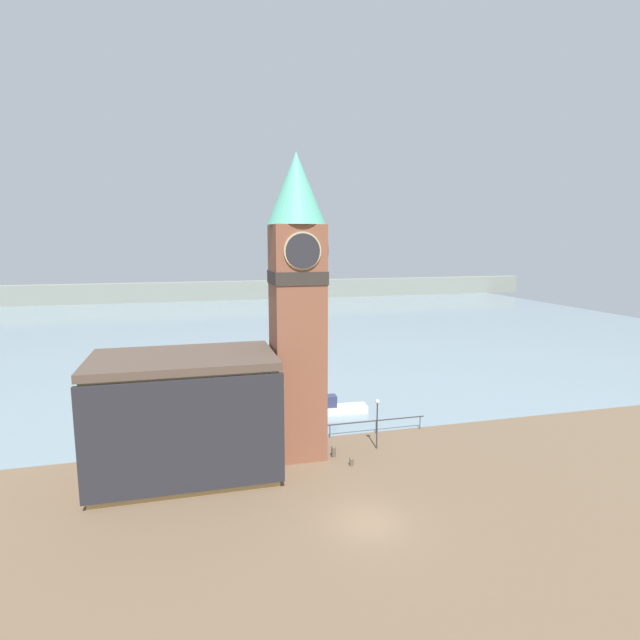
# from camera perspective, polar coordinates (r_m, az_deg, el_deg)

# --- Properties ---
(ground_plane) EXTENTS (160.00, 160.00, 0.00)m
(ground_plane) POSITION_cam_1_polar(r_m,az_deg,el_deg) (29.82, 5.51, -22.06)
(ground_plane) COLOR brown
(water) EXTENTS (160.00, 120.00, 0.00)m
(water) POSITION_cam_1_polar(r_m,az_deg,el_deg) (98.03, -9.25, -0.27)
(water) COLOR gray
(water) RESTS_ON ground_plane
(far_shoreline) EXTENTS (180.00, 3.00, 5.00)m
(far_shoreline) POSITION_cam_1_polar(r_m,az_deg,el_deg) (137.30, -10.91, 3.31)
(far_shoreline) COLOR gray
(far_shoreline) RESTS_ON water
(pier_railing) EXTENTS (8.39, 0.08, 1.09)m
(pier_railing) POSITION_cam_1_polar(r_m,az_deg,el_deg) (41.41, 6.43, -11.51)
(pier_railing) COLOR #333338
(pier_railing) RESTS_ON ground_plane
(clock_tower) EXTENTS (4.02, 4.02, 21.34)m
(clock_tower) POSITION_cam_1_polar(r_m,az_deg,el_deg) (34.90, -2.61, 2.31)
(clock_tower) COLOR brown
(clock_tower) RESTS_ON ground_plane
(pier_building) EXTENTS (11.85, 7.34, 8.08)m
(pier_building) POSITION_cam_1_polar(r_m,az_deg,el_deg) (34.44, -15.14, -10.52)
(pier_building) COLOR tan
(pier_building) RESTS_ON ground_plane
(boat_near) EXTENTS (6.23, 1.82, 1.66)m
(boat_near) POSITION_cam_1_polar(r_m,az_deg,el_deg) (45.78, 1.06, -9.90)
(boat_near) COLOR silver
(boat_near) RESTS_ON water
(mooring_bollard_near) EXTENTS (0.31, 0.31, 0.61)m
(mooring_bollard_near) POSITION_cam_1_polar(r_m,az_deg,el_deg) (35.93, 3.61, -15.81)
(mooring_bollard_near) COLOR brown
(mooring_bollard_near) RESTS_ON ground_plane
(mooring_bollard_far) EXTENTS (0.34, 0.34, 0.84)m
(mooring_bollard_far) POSITION_cam_1_polar(r_m,az_deg,el_deg) (37.17, 1.56, -14.69)
(mooring_bollard_far) COLOR brown
(mooring_bollard_far) RESTS_ON ground_plane
(lamp_post) EXTENTS (0.32, 0.32, 3.82)m
(lamp_post) POSITION_cam_1_polar(r_m,az_deg,el_deg) (37.93, 6.56, -10.65)
(lamp_post) COLOR #2D2D33
(lamp_post) RESTS_ON ground_plane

